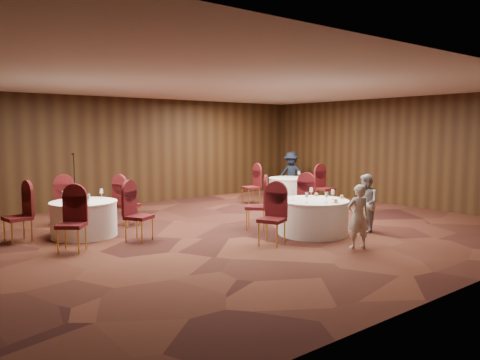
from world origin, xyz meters
TOP-DOWN VIEW (x-y plane):
  - ground at (0.00, 0.00)m, footprint 12.00×12.00m
  - room_shell at (0.00, 0.00)m, footprint 12.00×12.00m
  - table_main at (1.03, -1.28)m, footprint 1.52×1.52m
  - table_left at (-2.91, 1.56)m, footprint 1.37×1.37m
  - table_right at (3.94, 2.47)m, footprint 1.27×1.27m
  - chairs_main at (0.70, -0.61)m, footprint 2.96×2.06m
  - chairs_left at (-2.90, 1.52)m, footprint 3.04×3.16m
  - chairs_right at (3.47, 2.03)m, footprint 2.12×2.17m
  - tabletop_main at (1.18, -1.38)m, footprint 1.14×1.08m
  - tabletop_left at (-2.90, 1.55)m, footprint 0.85×0.84m
  - tabletop_right at (4.16, 2.24)m, footprint 0.08×0.08m
  - mic_stand at (-2.29, 3.92)m, footprint 0.24×0.24m
  - woman_a at (0.79, -2.65)m, footprint 0.52×0.44m
  - woman_b at (2.10, -1.84)m, footprint 0.74×0.78m
  - man_c at (4.89, 3.33)m, footprint 0.91×1.11m

SIDE VIEW (x-z plane):
  - ground at x=0.00m, z-range 0.00..0.00m
  - table_left at x=-2.91m, z-range 0.01..0.75m
  - table_main at x=1.03m, z-range 0.01..0.75m
  - table_right at x=3.94m, z-range 0.01..0.75m
  - mic_stand at x=-2.29m, z-range -0.34..1.31m
  - chairs_main at x=0.70m, z-range 0.00..1.00m
  - chairs_left at x=-2.90m, z-range 0.00..1.00m
  - chairs_right at x=3.47m, z-range 0.00..1.00m
  - woman_a at x=0.79m, z-range 0.00..1.21m
  - woman_b at x=2.10m, z-range 0.00..1.27m
  - man_c at x=4.89m, z-range 0.00..1.50m
  - tabletop_left at x=-2.90m, z-range 0.71..0.93m
  - tabletop_main at x=1.18m, z-range 0.74..0.95m
  - tabletop_right at x=4.16m, z-range 0.79..1.01m
  - room_shell at x=0.00m, z-range -4.04..7.96m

